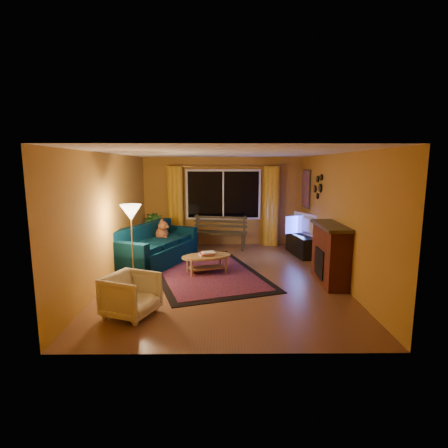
{
  "coord_description": "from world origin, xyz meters",
  "views": [
    {
      "loc": [
        -0.06,
        -6.92,
        2.26
      ],
      "look_at": [
        0.0,
        0.3,
        1.05
      ],
      "focal_mm": 28.0,
      "sensor_mm": 36.0,
      "label": 1
    }
  ],
  "objects_px": {
    "floor_lamp": "(132,244)",
    "coffee_table": "(207,264)",
    "tv_console": "(302,245)",
    "bench": "(219,240)",
    "armchair": "(131,293)",
    "sofa": "(156,245)"
  },
  "relations": [
    {
      "from": "floor_lamp",
      "to": "coffee_table",
      "type": "relative_size",
      "value": 1.44
    },
    {
      "from": "floor_lamp",
      "to": "tv_console",
      "type": "bearing_deg",
      "value": 29.88
    },
    {
      "from": "tv_console",
      "to": "bench",
      "type": "bearing_deg",
      "value": 152.65
    },
    {
      "from": "floor_lamp",
      "to": "tv_console",
      "type": "xyz_separation_m",
      "value": [
        3.76,
        2.16,
        -0.51
      ]
    },
    {
      "from": "coffee_table",
      "to": "tv_console",
      "type": "distance_m",
      "value": 2.83
    },
    {
      "from": "armchair",
      "to": "floor_lamp",
      "type": "xyz_separation_m",
      "value": [
        -0.34,
        1.5,
        0.41
      ]
    },
    {
      "from": "armchair",
      "to": "coffee_table",
      "type": "relative_size",
      "value": 0.67
    },
    {
      "from": "armchair",
      "to": "tv_console",
      "type": "xyz_separation_m",
      "value": [
        3.43,
        3.66,
        -0.1
      ]
    },
    {
      "from": "sofa",
      "to": "floor_lamp",
      "type": "distance_m",
      "value": 1.35
    },
    {
      "from": "bench",
      "to": "floor_lamp",
      "type": "relative_size",
      "value": 0.98
    },
    {
      "from": "coffee_table",
      "to": "tv_console",
      "type": "bearing_deg",
      "value": 32.99
    },
    {
      "from": "tv_console",
      "to": "sofa",
      "type": "bearing_deg",
      "value": -174.99
    },
    {
      "from": "floor_lamp",
      "to": "sofa",
      "type": "bearing_deg",
      "value": 80.73
    },
    {
      "from": "floor_lamp",
      "to": "coffee_table",
      "type": "height_order",
      "value": "floor_lamp"
    },
    {
      "from": "sofa",
      "to": "coffee_table",
      "type": "bearing_deg",
      "value": -6.03
    },
    {
      "from": "sofa",
      "to": "armchair",
      "type": "relative_size",
      "value": 3.16
    },
    {
      "from": "floor_lamp",
      "to": "tv_console",
      "type": "relative_size",
      "value": 1.23
    },
    {
      "from": "bench",
      "to": "armchair",
      "type": "xyz_separation_m",
      "value": [
        -1.31,
        -4.37,
        0.13
      ]
    },
    {
      "from": "armchair",
      "to": "coffee_table",
      "type": "xyz_separation_m",
      "value": [
        1.06,
        2.12,
        -0.16
      ]
    },
    {
      "from": "sofa",
      "to": "coffee_table",
      "type": "xyz_separation_m",
      "value": [
        1.18,
        -0.67,
        -0.26
      ]
    },
    {
      "from": "sofa",
      "to": "tv_console",
      "type": "height_order",
      "value": "sofa"
    },
    {
      "from": "bench",
      "to": "coffee_table",
      "type": "relative_size",
      "value": 1.41
    }
  ]
}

